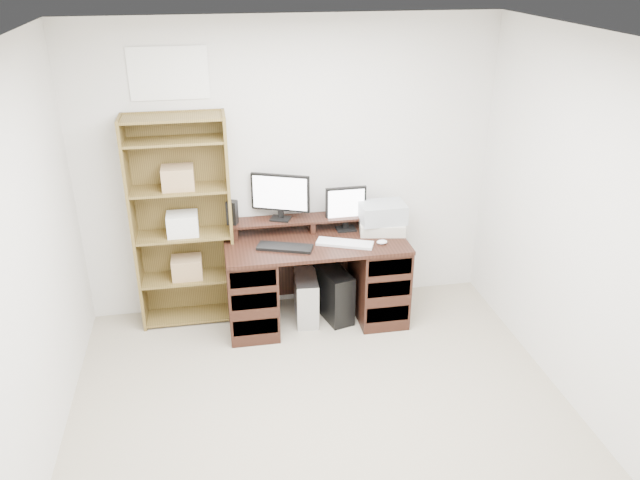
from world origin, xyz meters
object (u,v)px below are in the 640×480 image
object	(u,v)px
monitor_small	(346,207)
tower_silver	(306,298)
monitor_wide	(280,194)
bookshelf	(183,221)
desk	(316,278)
tower_black	(333,293)
printer	(382,226)

from	to	relation	value
monitor_small	tower_silver	bearing A→B (deg)	-156.19
monitor_wide	bookshelf	size ratio (longest dim) A/B	0.26
desk	bookshelf	distance (m)	1.21
tower_black	bookshelf	bearing A→B (deg)	155.41
printer	tower_black	bearing A→B (deg)	-160.60
desk	monitor_wide	bearing A→B (deg)	139.26
monitor_wide	monitor_small	world-z (taller)	monitor_wide
tower_silver	bookshelf	xyz separation A→B (m)	(-0.99, 0.21, 0.71)
printer	monitor_small	bearing A→B (deg)	170.43
monitor_wide	bookshelf	world-z (taller)	bookshelf
monitor_wide	monitor_small	xyz separation A→B (m)	(0.55, -0.04, -0.13)
monitor_small	printer	xyz separation A→B (m)	(0.29, -0.10, -0.16)
monitor_wide	printer	size ratio (longest dim) A/B	1.26
desk	tower_black	bearing A→B (deg)	1.41
monitor_wide	bookshelf	bearing A→B (deg)	-157.15
tower_silver	tower_black	distance (m)	0.24
monitor_wide	monitor_small	distance (m)	0.57
desk	monitor_small	xyz separation A→B (m)	(0.29, 0.18, 0.57)
monitor_small	tower_silver	size ratio (longest dim) A/B	0.92
tower_black	bookshelf	world-z (taller)	bookshelf
monitor_wide	tower_black	world-z (taller)	monitor_wide
desk	tower_silver	bearing A→B (deg)	176.78
monitor_wide	monitor_small	bearing A→B (deg)	17.87
desk	monitor_small	bearing A→B (deg)	31.43
monitor_small	desk	bearing A→B (deg)	-149.70
monitor_wide	tower_silver	world-z (taller)	monitor_wide
monitor_small	tower_black	world-z (taller)	monitor_small
desk	monitor_small	world-z (taller)	monitor_small
monitor_small	tower_silver	xyz separation A→B (m)	(-0.38, -0.17, -0.75)
printer	bookshelf	world-z (taller)	bookshelf
desk	printer	bearing A→B (deg)	7.32
bookshelf	monitor_small	bearing A→B (deg)	-1.42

